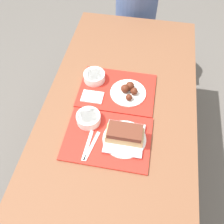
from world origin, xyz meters
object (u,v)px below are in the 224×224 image
Objects in this scene: brisket_sandwich_plate at (125,136)px; bowl_coleslaw_far at (94,76)px; bowl_coleslaw_near at (88,118)px; tray_near at (108,138)px; tray_far at (117,90)px; wings_plate_far at (129,91)px.

bowl_coleslaw_far is (-0.24, 0.37, -0.01)m from brisket_sandwich_plate.
brisket_sandwich_plate is (0.20, -0.08, 0.01)m from bowl_coleslaw_near.
brisket_sandwich_plate reaches higher than tray_near.
tray_far is 0.16m from bowl_coleslaw_far.
wings_plate_far reaches higher than bowl_coleslaw_near.
bowl_coleslaw_far is at bearing 162.19° from wings_plate_far.
tray_near is 0.33m from tray_far.
bowl_coleslaw_near is at bearing 159.08° from brisket_sandwich_plate.
brisket_sandwich_plate is at bearing -57.66° from bowl_coleslaw_far.
tray_near is at bearing -175.92° from brisket_sandwich_plate.
brisket_sandwich_plate is 1.07× the size of wings_plate_far.
bowl_coleslaw_far is at bearing 111.90° from tray_near.
tray_far is 0.33m from brisket_sandwich_plate.
bowl_coleslaw_far is (-0.04, 0.30, 0.00)m from bowl_coleslaw_near.
bowl_coleslaw_far is at bearing 96.86° from bowl_coleslaw_near.
bowl_coleslaw_near is 0.29m from wings_plate_far.
tray_near is 0.15m from bowl_coleslaw_near.
tray_far is at bearing -20.98° from bowl_coleslaw_far.
tray_near is 0.41m from bowl_coleslaw_far.
bowl_coleslaw_near is 0.30m from bowl_coleslaw_far.
brisket_sandwich_plate is at bearing -20.92° from bowl_coleslaw_near.
tray_near is 2.12× the size of wings_plate_far.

